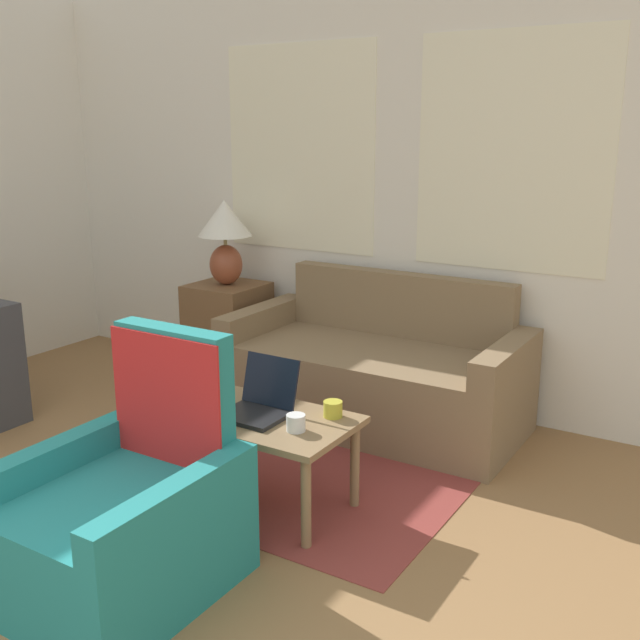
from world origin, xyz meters
TOP-DOWN VIEW (x-y plane):
  - wall_back at (-0.00, 4.15)m, footprint 6.58×0.06m
  - rug at (0.01, 3.10)m, footprint 1.67×1.78m
  - couch at (0.02, 3.73)m, footprint 1.72×0.81m
  - armchair at (-0.03, 1.77)m, footprint 0.72×0.81m
  - side_table at (-1.17, 3.82)m, footprint 0.45×0.45m
  - table_lamp at (-1.17, 3.82)m, footprint 0.35×0.35m
  - coffee_table at (0.01, 2.53)m, footprint 0.93×0.51m
  - laptop at (0.03, 2.55)m, footprint 0.28×0.30m
  - cup_navy at (0.33, 2.69)m, footprint 0.09×0.09m
  - cup_yellow at (0.27, 2.48)m, footprint 0.08×0.08m
  - tv_remote at (-0.31, 2.52)m, footprint 0.07×0.16m

SIDE VIEW (x-z plane):
  - rug at x=0.01m, z-range 0.00..0.01m
  - armchair at x=-0.03m, z-range -0.21..0.74m
  - couch at x=0.02m, z-range -0.15..0.69m
  - side_table at x=-1.17m, z-range 0.00..0.67m
  - coffee_table at x=0.01m, z-range 0.16..0.60m
  - tv_remote at x=-0.31m, z-range 0.43..0.45m
  - cup_yellow at x=0.27m, z-range 0.43..0.51m
  - cup_navy at x=0.33m, z-range 0.43..0.51m
  - laptop at x=0.03m, z-range 0.37..0.61m
  - table_lamp at x=-1.17m, z-range 0.74..1.30m
  - wall_back at x=0.00m, z-range 0.01..2.61m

